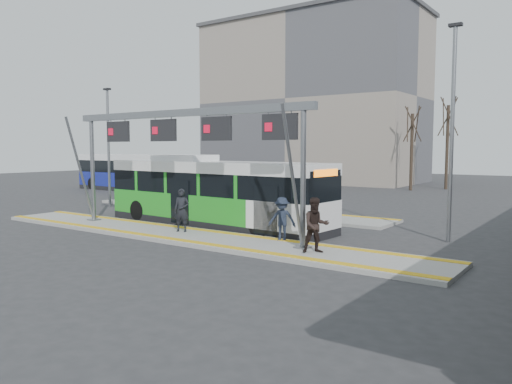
% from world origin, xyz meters
% --- Properties ---
extents(ground, '(120.00, 120.00, 0.00)m').
position_xyz_m(ground, '(0.00, 0.00, 0.00)').
color(ground, '#2D2D30').
rests_on(ground, ground).
extents(platform_main, '(22.00, 3.00, 0.15)m').
position_xyz_m(platform_main, '(0.00, 0.00, 0.07)').
color(platform_main, gray).
rests_on(platform_main, ground).
extents(platform_second, '(20.00, 3.00, 0.15)m').
position_xyz_m(platform_second, '(-4.00, 8.00, 0.07)').
color(platform_second, gray).
rests_on(platform_second, ground).
extents(tactile_main, '(22.00, 2.65, 0.02)m').
position_xyz_m(tactile_main, '(0.00, 0.00, 0.16)').
color(tactile_main, gold).
rests_on(tactile_main, platform_main).
extents(tactile_second, '(20.00, 0.35, 0.02)m').
position_xyz_m(tactile_second, '(-4.00, 9.15, 0.16)').
color(tactile_second, gold).
rests_on(tactile_second, platform_second).
extents(gantry, '(13.00, 1.68, 5.20)m').
position_xyz_m(gantry, '(-0.35, 0.25, 4.30)').
color(gantry, slate).
rests_on(gantry, platform_main).
extents(apartment_block, '(24.50, 12.50, 18.40)m').
position_xyz_m(apartment_block, '(-14.00, 36.00, 9.21)').
color(apartment_block, gray).
rests_on(apartment_block, ground).
extents(hero_bus, '(12.51, 3.35, 3.40)m').
position_xyz_m(hero_bus, '(-1.14, 3.23, 1.56)').
color(hero_bus, black).
rests_on(hero_bus, ground).
extents(bg_bus_green, '(11.30, 2.67, 2.81)m').
position_xyz_m(bg_bus_green, '(-9.71, 11.76, 1.39)').
color(bg_bus_green, black).
rests_on(bg_bus_green, ground).
extents(bg_bus_blue, '(12.25, 2.90, 3.19)m').
position_xyz_m(bg_bus_blue, '(-19.82, 14.34, 1.57)').
color(bg_bus_blue, black).
rests_on(bg_bus_blue, ground).
extents(passenger_a, '(0.80, 0.69, 1.84)m').
position_xyz_m(passenger_a, '(-0.52, 0.35, 1.07)').
color(passenger_a, black).
rests_on(passenger_a, platform_main).
extents(passenger_b, '(1.17, 1.15, 1.90)m').
position_xyz_m(passenger_b, '(6.28, -0.15, 1.10)').
color(passenger_b, black).
rests_on(passenger_b, platform_main).
extents(passenger_c, '(1.23, 0.95, 1.69)m').
position_xyz_m(passenger_c, '(4.11, 1.10, 0.99)').
color(passenger_c, '#1D2535').
rests_on(passenger_c, platform_main).
extents(tree_left, '(1.40, 1.40, 7.66)m').
position_xyz_m(tree_left, '(-0.05, 28.86, 5.81)').
color(tree_left, '#382B21').
rests_on(tree_left, ground).
extents(tree_mid, '(1.40, 1.40, 8.61)m').
position_xyz_m(tree_mid, '(2.18, 31.91, 6.53)').
color(tree_mid, '#382B21').
rests_on(tree_mid, ground).
extents(tree_far, '(1.40, 1.40, 8.45)m').
position_xyz_m(tree_far, '(-19.01, 31.44, 6.41)').
color(tree_far, '#382B21').
rests_on(tree_far, ground).
extents(lamp_west, '(0.50, 0.25, 7.49)m').
position_xyz_m(lamp_west, '(-11.65, 5.33, 3.99)').
color(lamp_west, slate).
rests_on(lamp_west, ground).
extents(lamp_east, '(0.50, 0.25, 8.49)m').
position_xyz_m(lamp_east, '(9.28, 5.26, 4.49)').
color(lamp_east, slate).
rests_on(lamp_east, ground).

